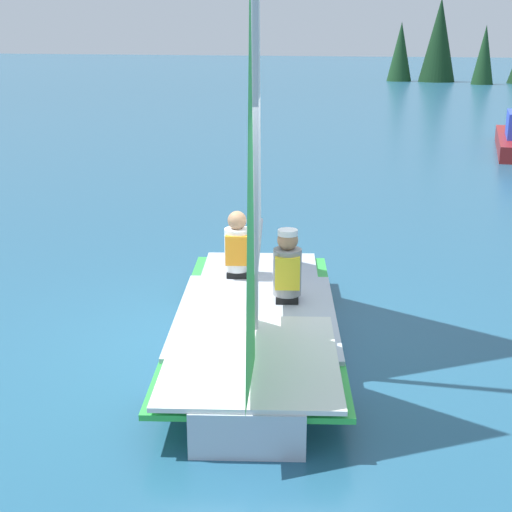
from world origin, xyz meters
TOP-DOWN VIEW (x-y plane):
  - ground_plane at (0.00, 0.00)m, footprint 260.00×260.00m
  - sailboat_main at (0.01, -0.02)m, footprint 2.84×4.44m
  - sailor_helm at (-0.19, -0.44)m, footprint 0.38×0.40m
  - sailor_crew at (0.61, -1.04)m, footprint 0.38×0.40m
  - treeline_shore at (-1.12, -49.84)m, footprint 18.02×4.59m

SIDE VIEW (x-z plane):
  - ground_plane at x=0.00m, z-range 0.00..0.00m
  - sailor_crew at x=0.61m, z-range 0.04..1.20m
  - sailor_helm at x=-0.19m, z-range 0.05..1.21m
  - sailboat_main at x=0.01m, z-range -2.07..3.64m
  - treeline_shore at x=-1.12m, z-range -0.38..5.63m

